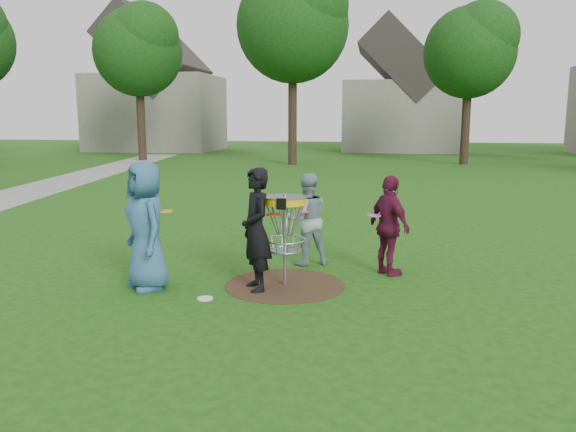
# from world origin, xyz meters

# --- Properties ---
(ground) EXTENTS (100.00, 100.00, 0.00)m
(ground) POSITION_xyz_m (0.00, 0.00, 0.00)
(ground) COLOR #19470F
(ground) RESTS_ON ground
(dirt_patch) EXTENTS (1.80, 1.80, 0.01)m
(dirt_patch) POSITION_xyz_m (0.00, 0.00, 0.00)
(dirt_patch) COLOR #47331E
(dirt_patch) RESTS_ON ground
(concrete_path) EXTENTS (7.75, 39.92, 0.02)m
(concrete_path) POSITION_xyz_m (-10.00, 8.00, 0.01)
(concrete_path) COLOR #9E9E99
(concrete_path) RESTS_ON ground
(player_blue) EXTENTS (1.05, 1.07, 1.87)m
(player_blue) POSITION_xyz_m (-1.95, -0.45, 0.93)
(player_blue) COLOR #2F5B83
(player_blue) RESTS_ON ground
(player_black) EXTENTS (0.69, 0.77, 1.78)m
(player_black) POSITION_xyz_m (-0.38, -0.27, 0.89)
(player_black) COLOR black
(player_black) RESTS_ON ground
(player_grey) EXTENTS (0.94, 0.85, 1.56)m
(player_grey) POSITION_xyz_m (0.17, 1.27, 0.78)
(player_grey) COLOR #7D97A1
(player_grey) RESTS_ON ground
(player_maroon) EXTENTS (0.85, 0.99, 1.59)m
(player_maroon) POSITION_xyz_m (1.54, 0.82, 0.79)
(player_maroon) COLOR #5A142F
(player_maroon) RESTS_ON ground
(disc_on_grass) EXTENTS (0.22, 0.22, 0.02)m
(disc_on_grass) POSITION_xyz_m (-0.99, -0.81, 0.01)
(disc_on_grass) COLOR white
(disc_on_grass) RESTS_ON ground
(disc_golf_basket) EXTENTS (0.66, 0.67, 1.38)m
(disc_golf_basket) POSITION_xyz_m (0.00, -0.00, 1.02)
(disc_golf_basket) COLOR #9EA0A5
(disc_golf_basket) RESTS_ON ground
(held_discs) EXTENTS (3.19, 1.60, 0.21)m
(held_discs) POSITION_xyz_m (-0.10, 0.30, 1.04)
(held_discs) COLOR gold
(held_discs) RESTS_ON ground
(tree_row) EXTENTS (51.20, 17.42, 9.90)m
(tree_row) POSITION_xyz_m (0.44, 20.67, 6.21)
(tree_row) COLOR #38281C
(tree_row) RESTS_ON ground
(house_row) EXTENTS (44.50, 10.65, 11.62)m
(house_row) POSITION_xyz_m (4.78, 33.07, 4.14)
(house_row) COLOR gray
(house_row) RESTS_ON ground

